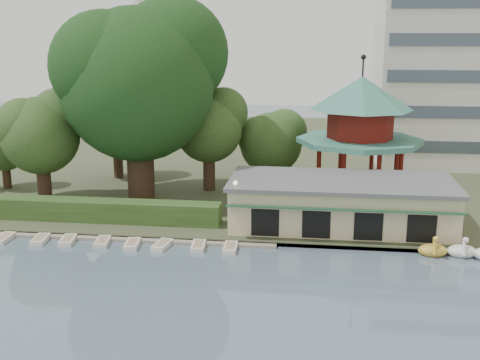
% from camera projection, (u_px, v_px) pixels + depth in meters
% --- Properties ---
extents(ground_plane, '(220.00, 220.00, 0.00)m').
position_uv_depth(ground_plane, '(157.00, 356.00, 30.90)').
color(ground_plane, slate).
rests_on(ground_plane, ground).
extents(shore, '(220.00, 70.00, 0.40)m').
position_uv_depth(shore, '(258.00, 154.00, 80.92)').
color(shore, '#424930').
rests_on(shore, ground).
extents(embankment, '(220.00, 0.60, 0.30)m').
position_uv_depth(embankment, '(214.00, 241.00, 47.52)').
color(embankment, gray).
rests_on(embankment, ground).
extents(dock, '(34.00, 1.60, 0.24)m').
position_uv_depth(dock, '(68.00, 235.00, 48.93)').
color(dock, gray).
rests_on(dock, ground).
extents(boathouse, '(18.60, 9.39, 3.90)m').
position_uv_depth(boathouse, '(341.00, 202.00, 50.25)').
color(boathouse, beige).
rests_on(boathouse, shore).
extents(pavilion, '(12.40, 12.40, 13.50)m').
position_uv_depth(pavilion, '(360.00, 124.00, 58.43)').
color(pavilion, beige).
rests_on(pavilion, shore).
extents(hedge, '(30.00, 2.00, 1.80)m').
position_uv_depth(hedge, '(50.00, 208.00, 52.20)').
color(hedge, '#345122').
rests_on(hedge, shore).
extents(lamp_post, '(0.36, 0.36, 4.28)m').
position_uv_depth(lamp_post, '(235.00, 197.00, 48.21)').
color(lamp_post, black).
rests_on(lamp_post, shore).
extents(big_tree, '(15.91, 14.82, 19.28)m').
position_uv_depth(big_tree, '(140.00, 74.00, 56.22)').
color(big_tree, '#3A281C').
rests_on(big_tree, shore).
extents(small_trees, '(39.64, 17.15, 10.72)m').
position_uv_depth(small_trees, '(122.00, 133.00, 60.85)').
color(small_trees, '#3A281C').
rests_on(small_trees, shore).
extents(moored_rowboats, '(29.79, 2.76, 0.36)m').
position_uv_depth(moored_rowboats, '(53.00, 240.00, 47.64)').
color(moored_rowboats, silver).
rests_on(moored_rowboats, ground).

